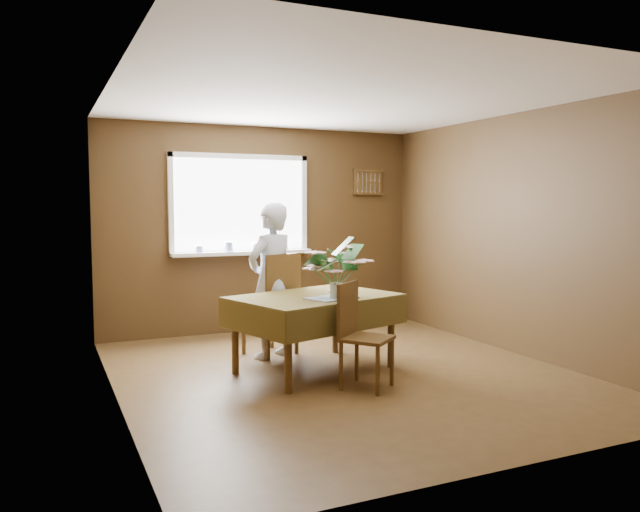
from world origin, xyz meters
name	(u,v)px	position (x,y,z in m)	size (l,w,h in m)	color
floor	(345,374)	(0.00, 0.00, 0.00)	(4.50, 4.50, 0.00)	#493219
ceiling	(345,98)	(0.00, 0.00, 2.50)	(4.50, 4.50, 0.00)	white
wall_back	(263,229)	(0.00, 2.25, 1.25)	(4.00, 4.00, 0.00)	brown
wall_front	(520,258)	(0.00, -2.25, 1.25)	(4.00, 4.00, 0.00)	brown
wall_left	(114,245)	(-2.00, 0.00, 1.25)	(4.50, 4.50, 0.00)	brown
wall_right	(517,234)	(2.00, 0.00, 1.25)	(4.50, 4.50, 0.00)	brown
window_assembly	(241,221)	(-0.29, 2.20, 1.36)	(1.72, 0.20, 1.22)	white
spoon_rack	(368,182)	(1.45, 2.22, 1.85)	(0.44, 0.05, 0.33)	brown
dining_table	(315,304)	(-0.20, 0.23, 0.63)	(1.70, 1.38, 0.72)	brown
chair_far	(276,301)	(-0.33, 0.93, 0.57)	(0.59, 0.59, 1.06)	brown
chair_near	(358,330)	(-0.07, -0.41, 0.49)	(0.54, 0.54, 0.90)	brown
seated_woman	(271,281)	(-0.40, 0.87, 0.79)	(0.58, 0.38, 1.57)	white
flower_bouquet	(336,263)	(-0.10, -0.02, 1.04)	(0.58, 0.58, 0.50)	white
side_plate	(340,290)	(0.14, 0.39, 0.72)	(0.24, 0.24, 0.01)	white
table_knife	(345,295)	(0.03, 0.06, 0.72)	(0.02, 0.23, 0.00)	silver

